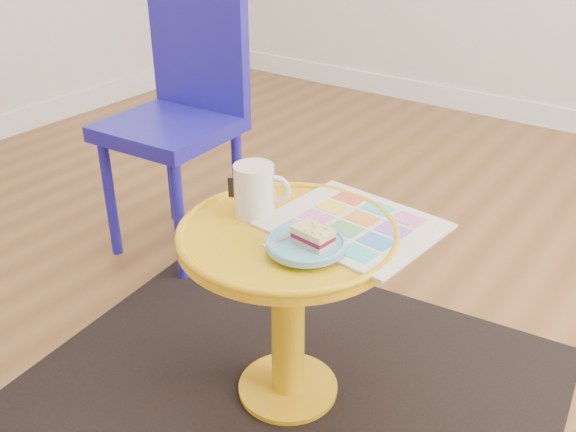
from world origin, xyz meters
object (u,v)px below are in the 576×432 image
Objects in this scene: side_table at (288,281)px; chair at (182,106)px; mug at (255,189)px; plate at (306,245)px; newspaper at (354,225)px.

chair is at bearing 149.74° from side_table.
mug is at bearing -36.09° from chair.
chair is 5.21× the size of plate.
side_table is 0.21m from newspaper.
plate is (0.84, -0.49, -0.01)m from chair.
newspaper is (0.87, -0.33, -0.02)m from chair.
chair is 2.42× the size of newspaper.
plate is at bearing -33.63° from chair.
side_table is at bearing -33.52° from chair.
chair reaches higher than side_table.
side_table is 2.98× the size of plate.
side_table is 0.90m from chair.
mug is (-0.11, 0.03, 0.20)m from side_table.
side_table is 0.57× the size of chair.
mug reaches higher than side_table.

